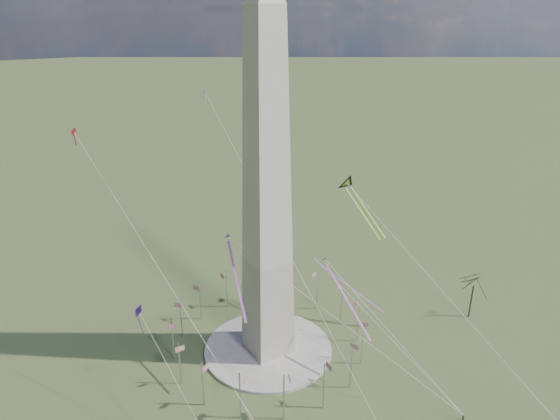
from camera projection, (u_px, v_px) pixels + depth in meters
ground at (268, 350)px, 141.34m from camera, size 2000.00×2000.00×0.00m
plaza at (268, 349)px, 141.19m from camera, size 36.00×36.00×0.80m
washington_monument at (266, 191)px, 123.38m from camera, size 15.56×15.56×100.00m
flagpole_ring at (268, 328)px, 138.61m from camera, size 54.40×54.40×13.00m
tree_near at (474, 284)px, 152.33m from camera, size 9.45×9.45×16.53m
person_centre at (463, 418)px, 116.91m from camera, size 0.95×0.49×1.55m
kite_delta_black at (349, 187)px, 147.22m from camera, size 6.70×18.05×15.03m
kite_diamond_purple at (139, 314)px, 127.88m from camera, size 2.12×3.22×9.71m
kite_streamer_left at (340, 287)px, 132.12m from camera, size 2.00×21.23×14.58m
kite_streamer_mid at (234, 266)px, 124.55m from camera, size 6.78×20.28×14.23m
kite_streamer_right at (338, 277)px, 150.07m from camera, size 15.13×18.72×15.63m
kite_small_red at (74, 133)px, 127.05m from camera, size 1.27×2.08×4.80m
kite_small_white at (205, 93)px, 158.46m from camera, size 1.67×2.38×4.94m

